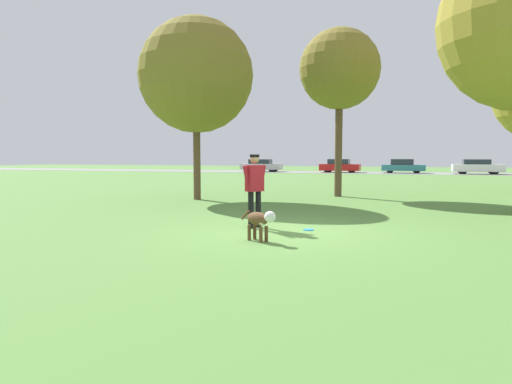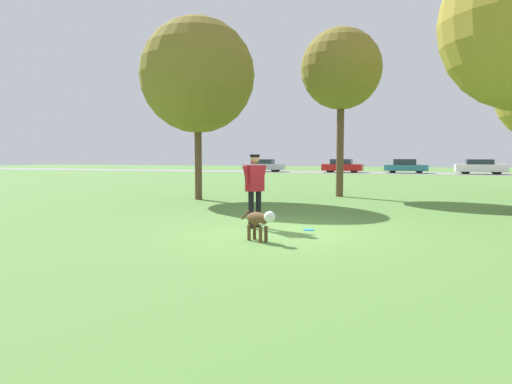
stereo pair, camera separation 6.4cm
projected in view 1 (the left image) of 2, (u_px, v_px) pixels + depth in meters
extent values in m
plane|color=#56843D|center=(284.00, 231.00, 10.09)|extent=(120.00, 120.00, 0.00)
cube|color=gray|center=(370.00, 173.00, 43.87)|extent=(120.00, 6.00, 0.01)
cylinder|color=black|center=(258.00, 209.00, 10.63)|extent=(0.18, 0.18, 0.85)
cylinder|color=black|center=(251.00, 210.00, 10.48)|extent=(0.18, 0.18, 0.85)
cube|color=maroon|center=(255.00, 178.00, 10.50)|extent=(0.41, 0.46, 0.60)
cylinder|color=maroon|center=(262.00, 178.00, 10.64)|extent=(0.19, 0.23, 0.61)
cylinder|color=maroon|center=(247.00, 179.00, 10.35)|extent=(0.19, 0.23, 0.61)
sphere|color=#A87A5B|center=(255.00, 159.00, 10.46)|extent=(0.29, 0.29, 0.21)
cylinder|color=black|center=(255.00, 156.00, 10.45)|extent=(0.31, 0.31, 0.06)
ellipsoid|color=brown|center=(258.00, 219.00, 8.91)|extent=(0.61, 0.51, 0.26)
ellipsoid|color=white|center=(263.00, 222.00, 8.80)|extent=(0.22, 0.23, 0.14)
sphere|color=white|center=(270.00, 217.00, 8.64)|extent=(0.30, 0.30, 0.22)
cylinder|color=brown|center=(266.00, 234.00, 8.85)|extent=(0.10, 0.10, 0.31)
cylinder|color=brown|center=(261.00, 235.00, 8.75)|extent=(0.10, 0.10, 0.31)
cylinder|color=brown|center=(255.00, 232.00, 9.11)|extent=(0.10, 0.10, 0.31)
cylinder|color=brown|center=(249.00, 232.00, 9.01)|extent=(0.10, 0.10, 0.31)
cylinder|color=brown|center=(245.00, 215.00, 9.18)|extent=(0.23, 0.17, 0.22)
cylinder|color=#268CE5|center=(308.00, 230.00, 10.25)|extent=(0.24, 0.24, 0.02)
torus|color=#268CE5|center=(308.00, 230.00, 10.25)|extent=(0.24, 0.24, 0.02)
cylinder|color=brown|center=(339.00, 148.00, 18.54)|extent=(0.29, 0.29, 3.93)
sphere|color=olive|center=(340.00, 69.00, 18.28)|extent=(3.24, 3.24, 3.24)
cylinder|color=brown|center=(197.00, 159.00, 17.27)|extent=(0.27, 0.27, 3.05)
sphere|color=olive|center=(196.00, 75.00, 17.01)|extent=(4.28, 4.28, 4.28)
cube|color=#B7B7BC|center=(262.00, 167.00, 46.80)|extent=(4.22, 1.95, 0.60)
cube|color=#232D38|center=(260.00, 161.00, 46.79)|extent=(2.21, 1.63, 0.45)
cylinder|color=black|center=(275.00, 168.00, 47.25)|extent=(0.68, 0.22, 0.67)
cylinder|color=black|center=(272.00, 169.00, 45.74)|extent=(0.68, 0.22, 0.67)
cylinder|color=black|center=(252.00, 168.00, 47.89)|extent=(0.68, 0.22, 0.67)
cylinder|color=black|center=(248.00, 169.00, 46.38)|extent=(0.68, 0.22, 0.67)
cube|color=red|center=(340.00, 167.00, 44.74)|extent=(3.93, 1.90, 0.62)
cube|color=#232D38|center=(339.00, 162.00, 44.73)|extent=(2.07, 1.57, 0.49)
cylinder|color=black|center=(353.00, 170.00, 45.06)|extent=(0.57, 0.23, 0.56)
cylinder|color=black|center=(351.00, 170.00, 43.67)|extent=(0.57, 0.23, 0.56)
cylinder|color=black|center=(330.00, 169.00, 45.84)|extent=(0.57, 0.23, 0.56)
cylinder|color=black|center=(327.00, 170.00, 44.44)|extent=(0.57, 0.23, 0.56)
cube|color=teal|center=(403.00, 168.00, 43.18)|extent=(3.94, 1.75, 0.55)
cube|color=#232D38|center=(402.00, 162.00, 43.17)|extent=(2.05, 1.50, 0.54)
cylinder|color=black|center=(416.00, 169.00, 43.56)|extent=(0.67, 0.20, 0.67)
cylinder|color=black|center=(417.00, 170.00, 42.14)|extent=(0.67, 0.20, 0.67)
cylinder|color=black|center=(390.00, 169.00, 44.25)|extent=(0.67, 0.20, 0.67)
cylinder|color=black|center=(390.00, 170.00, 42.83)|extent=(0.67, 0.20, 0.67)
cube|color=white|center=(478.00, 168.00, 40.72)|extent=(4.26, 1.76, 0.65)
cube|color=#232D38|center=(476.00, 162.00, 40.71)|extent=(2.22, 1.49, 0.44)
cylinder|color=black|center=(492.00, 170.00, 41.04)|extent=(0.68, 0.21, 0.67)
cylinder|color=black|center=(495.00, 171.00, 39.65)|extent=(0.68, 0.21, 0.67)
cylinder|color=black|center=(461.00, 170.00, 41.81)|extent=(0.68, 0.21, 0.67)
cylinder|color=black|center=(463.00, 171.00, 40.43)|extent=(0.68, 0.21, 0.67)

